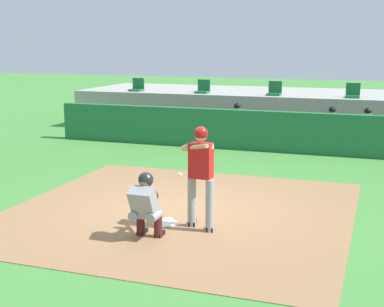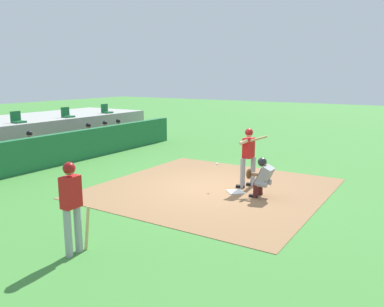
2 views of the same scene
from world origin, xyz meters
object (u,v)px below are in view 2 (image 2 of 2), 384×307
batter_at_plate (248,154)px  dugout_player_2 (107,134)px  dugout_player_1 (91,137)px  stadium_seat_2 (17,120)px  dugout_player_0 (32,147)px  stadium_seat_3 (67,115)px  catcher_crouched (261,176)px  dugout_player_3 (120,132)px  stadium_seat_4 (106,111)px  home_plate (236,192)px  on_deck_batter (72,202)px

batter_at_plate → dugout_player_2: bearing=73.3°
dugout_player_1 → stadium_seat_2: (-2.14, 2.03, 0.86)m
dugout_player_0 → stadium_seat_3: 4.07m
catcher_crouched → dugout_player_1: size_ratio=1.38×
dugout_player_3 → stadium_seat_4: (1.16, 2.03, 0.86)m
dugout_player_0 → stadium_seat_2: stadium_seat_2 is taller
catcher_crouched → stadium_seat_3: 11.29m
catcher_crouched → dugout_player_3: (4.05, 8.92, 0.07)m
home_plate → dugout_player_0: dugout_player_0 is taller
stadium_seat_3 → stadium_seat_4: 2.60m
dugout_player_3 → dugout_player_1: bearing=180.0°
catcher_crouched → dugout_player_2: bearing=70.5°
batter_at_plate → dugout_player_0: batter_at_plate is taller
on_deck_batter → stadium_seat_3: bearing=50.1°
dugout_player_3 → stadium_seat_4: size_ratio=2.71×
batter_at_plate → dugout_player_3: 8.86m
home_plate → dugout_player_3: dugout_player_3 is taller
on_deck_batter → dugout_player_0: (4.36, 7.27, -0.35)m
dugout_player_0 → dugout_player_1: (2.96, 0.00, 0.00)m
stadium_seat_2 → stadium_seat_3: same height
catcher_crouched → home_plate: bearing=89.7°
stadium_seat_3 → stadium_seat_4: same height
stadium_seat_2 → dugout_player_2: bearing=-32.8°
catcher_crouched → on_deck_batter: (-5.18, 1.65, 0.41)m
dugout_player_2 → catcher_crouched: bearing=-109.5°
dugout_player_2 → dugout_player_3: 0.89m
dugout_player_2 → stadium_seat_3: (-0.55, 2.03, 0.86)m
home_plate → on_deck_batter: 5.35m
on_deck_batter → stadium_seat_4: stadium_seat_4 is taller
dugout_player_3 → home_plate: bearing=-116.4°
catcher_crouched → dugout_player_2: (3.16, 8.92, 0.07)m
dugout_player_3 → stadium_seat_4: 2.49m
dugout_player_2 → stadium_seat_4: size_ratio=2.71×
dugout_player_0 → batter_at_plate: bearing=-79.5°
on_deck_batter → stadium_seat_2: bearing=60.9°
batter_at_plate → stadium_seat_4: size_ratio=3.76×
on_deck_batter → dugout_player_1: on_deck_batter is taller
dugout_player_2 → stadium_seat_4: (2.05, 2.03, 0.86)m
dugout_player_1 → dugout_player_3: same height
catcher_crouched → stadium_seat_2: stadium_seat_2 is taller
batter_at_plate → on_deck_batter: size_ratio=1.01×
dugout_player_2 → stadium_seat_2: 3.85m
on_deck_batter → stadium_seat_2: 10.66m
dugout_player_2 → dugout_player_3: size_ratio=1.00×
home_plate → dugout_player_2: 8.76m
batter_at_plate → dugout_player_2: size_ratio=1.39×
home_plate → on_deck_batter: on_deck_batter is taller
home_plate → dugout_player_1: dugout_player_1 is taller
on_deck_batter → stadium_seat_4: size_ratio=3.72×
dugout_player_0 → stadium_seat_2: bearing=68.0°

